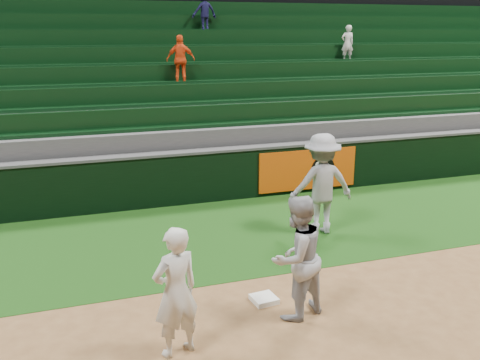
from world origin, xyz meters
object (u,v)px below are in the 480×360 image
at_px(first_base, 264,299).
at_px(baserunner, 297,258).
at_px(base_coach, 321,184).
at_px(first_baseman, 176,292).

distance_m(first_base, baserunner, 1.04).
height_order(first_base, base_coach, base_coach).
height_order(baserunner, base_coach, base_coach).
relative_size(first_baseman, baserunner, 0.95).
xyz_separation_m(first_base, first_baseman, (-1.52, -0.88, 0.81)).
height_order(first_base, baserunner, baserunner).
relative_size(baserunner, base_coach, 0.89).
bearing_deg(base_coach, first_base, 53.60).
relative_size(first_base, baserunner, 0.20).
bearing_deg(base_coach, baserunner, 63.02).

